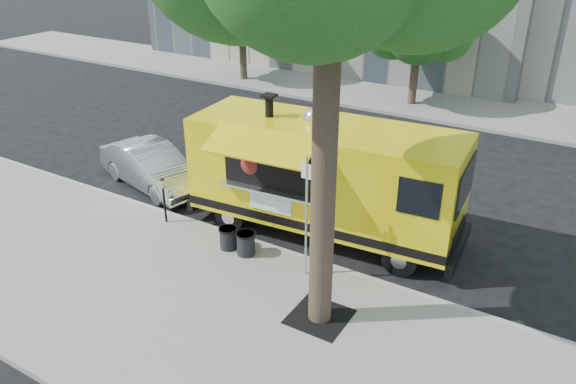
# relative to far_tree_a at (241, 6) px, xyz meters

# --- Properties ---
(ground) EXTENTS (120.00, 120.00, 0.00)m
(ground) POSITION_rel_far_tree_a_xyz_m (10.00, -12.30, -3.78)
(ground) COLOR black
(ground) RESTS_ON ground
(sidewalk) EXTENTS (60.00, 6.00, 0.15)m
(sidewalk) POSITION_rel_far_tree_a_xyz_m (10.00, -16.30, -3.70)
(sidewalk) COLOR gray
(sidewalk) RESTS_ON ground
(curb) EXTENTS (60.00, 0.14, 0.16)m
(curb) POSITION_rel_far_tree_a_xyz_m (10.00, -13.23, -3.70)
(curb) COLOR #999993
(curb) RESTS_ON ground
(far_sidewalk) EXTENTS (60.00, 5.00, 0.15)m
(far_sidewalk) POSITION_rel_far_tree_a_xyz_m (10.00, 1.20, -3.70)
(far_sidewalk) COLOR gray
(far_sidewalk) RESTS_ON ground
(tree_well) EXTENTS (1.20, 1.20, 0.02)m
(tree_well) POSITION_rel_far_tree_a_xyz_m (12.60, -15.10, -3.62)
(tree_well) COLOR black
(tree_well) RESTS_ON sidewalk
(far_tree_a) EXTENTS (3.42, 3.42, 5.36)m
(far_tree_a) POSITION_rel_far_tree_a_xyz_m (0.00, 0.00, 0.00)
(far_tree_a) COLOR #33261C
(far_tree_a) RESTS_ON far_sidewalk
(far_tree_b) EXTENTS (3.60, 3.60, 5.50)m
(far_tree_b) POSITION_rel_far_tree_a_xyz_m (9.00, 0.40, 0.06)
(far_tree_b) COLOR #33261C
(far_tree_b) RESTS_ON far_sidewalk
(sign_post) EXTENTS (0.28, 0.06, 3.00)m
(sign_post) POSITION_rel_far_tree_a_xyz_m (11.55, -13.85, -1.93)
(sign_post) COLOR silver
(sign_post) RESTS_ON sidewalk
(parking_meter) EXTENTS (0.11, 0.11, 1.33)m
(parking_meter) POSITION_rel_far_tree_a_xyz_m (7.00, -13.65, -2.79)
(parking_meter) COLOR black
(parking_meter) RESTS_ON sidewalk
(food_truck) EXTENTS (7.50, 3.83, 3.64)m
(food_truck) POSITION_rel_far_tree_a_xyz_m (10.86, -11.73, -2.07)
(food_truck) COLOR yellow
(food_truck) RESTS_ON ground
(sedan) EXTENTS (4.38, 2.43, 1.37)m
(sedan) POSITION_rel_far_tree_a_xyz_m (4.88, -11.90, -3.09)
(sedan) COLOR #B8BAC0
(sedan) RESTS_ON ground
(trash_bin_left) EXTENTS (0.47, 0.47, 0.57)m
(trash_bin_left) POSITION_rel_far_tree_a_xyz_m (9.30, -13.86, -3.32)
(trash_bin_left) COLOR black
(trash_bin_left) RESTS_ON sidewalk
(trash_bin_right) EXTENTS (0.49, 0.49, 0.59)m
(trash_bin_right) POSITION_rel_far_tree_a_xyz_m (9.85, -13.87, -3.31)
(trash_bin_right) COLOR black
(trash_bin_right) RESTS_ON sidewalk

